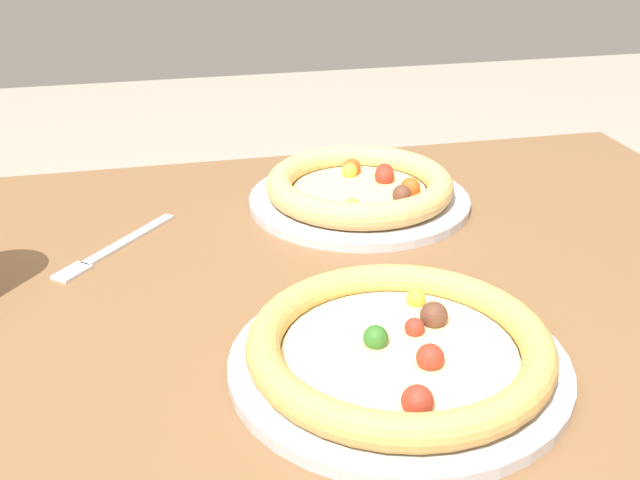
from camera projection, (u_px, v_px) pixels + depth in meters
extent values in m
cube|color=brown|center=(313.00, 310.00, 0.88)|extent=(1.22, 0.90, 0.04)
cylinder|color=brown|center=(552.00, 353.00, 1.47)|extent=(0.07, 0.07, 0.71)
cylinder|color=#B7B7BC|center=(399.00, 364.00, 0.74)|extent=(0.32, 0.32, 0.01)
cylinder|color=#EFD68C|center=(399.00, 355.00, 0.73)|extent=(0.22, 0.22, 0.01)
torus|color=tan|center=(400.00, 344.00, 0.73)|extent=(0.28, 0.28, 0.03)
sphere|color=gold|center=(416.00, 299.00, 0.80)|extent=(0.02, 0.02, 0.02)
sphere|color=#BF4C19|center=(376.00, 336.00, 0.74)|extent=(0.02, 0.02, 0.02)
sphere|color=brown|center=(434.00, 316.00, 0.77)|extent=(0.03, 0.03, 0.03)
sphere|color=maroon|center=(414.00, 328.00, 0.75)|extent=(0.02, 0.02, 0.02)
sphere|color=#2D6623|center=(376.00, 338.00, 0.74)|extent=(0.02, 0.02, 0.02)
sphere|color=maroon|center=(417.00, 401.00, 0.65)|extent=(0.03, 0.03, 0.03)
sphere|color=maroon|center=(430.00, 358.00, 0.71)|extent=(0.03, 0.03, 0.03)
cylinder|color=#B7B7BC|center=(359.00, 200.00, 1.09)|extent=(0.30, 0.30, 0.01)
cylinder|color=#E5CC7F|center=(359.00, 193.00, 1.09)|extent=(0.18, 0.18, 0.01)
torus|color=tan|center=(359.00, 184.00, 1.08)|extent=(0.26, 0.26, 0.04)
sphere|color=brown|center=(402.00, 194.00, 1.05)|extent=(0.03, 0.03, 0.03)
sphere|color=maroon|center=(384.00, 172.00, 1.12)|extent=(0.03, 0.03, 0.03)
sphere|color=#BF4C19|center=(410.00, 187.00, 1.07)|extent=(0.03, 0.03, 0.03)
sphere|color=maroon|center=(385.00, 176.00, 1.11)|extent=(0.03, 0.03, 0.03)
sphere|color=gold|center=(350.00, 171.00, 1.13)|extent=(0.02, 0.02, 0.02)
sphere|color=#BF4C19|center=(352.00, 168.00, 1.14)|extent=(0.03, 0.03, 0.03)
sphere|color=gold|center=(352.00, 205.00, 1.02)|extent=(0.02, 0.02, 0.02)
cube|color=silver|center=(130.00, 239.00, 0.99)|extent=(0.12, 0.13, 0.00)
cube|color=silver|center=(72.00, 272.00, 0.91)|extent=(0.05, 0.05, 0.00)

